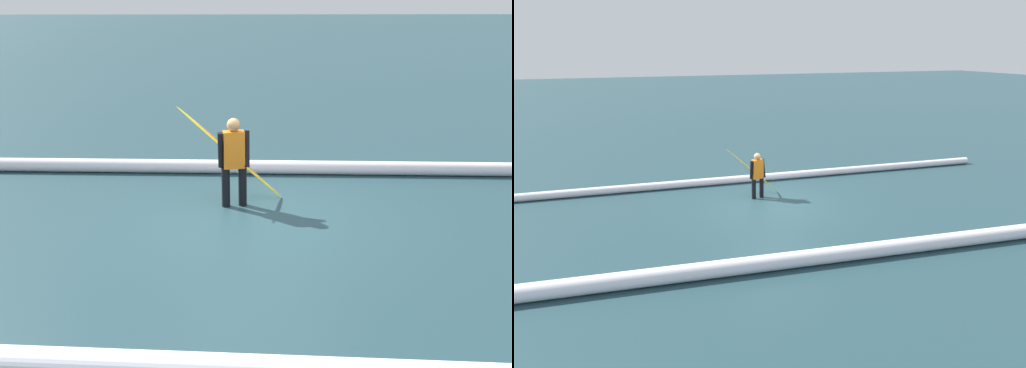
# 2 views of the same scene
# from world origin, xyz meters

# --- Properties ---
(ground_plane) EXTENTS (130.49, 130.49, 0.00)m
(ground_plane) POSITION_xyz_m (0.00, 0.00, 0.00)
(ground_plane) COLOR #223F46
(surfer) EXTENTS (0.51, 0.29, 1.49)m
(surfer) POSITION_xyz_m (0.26, -0.67, 0.83)
(surfer) COLOR black
(surfer) RESTS_ON ground_plane
(surfboard) EXTENTS (1.80, 0.35, 1.66)m
(surfboard) POSITION_xyz_m (0.31, -0.99, 0.82)
(surfboard) COLOR yellow
(surfboard) RESTS_ON ground_plane
(wave_crest_foreground) EXTENTS (24.39, 1.45, 0.27)m
(wave_crest_foreground) POSITION_xyz_m (2.83, -2.61, 0.13)
(wave_crest_foreground) COLOR white
(wave_crest_foreground) RESTS_ON ground_plane
(wave_crest_midground) EXTENTS (21.46, 2.06, 0.37)m
(wave_crest_midground) POSITION_xyz_m (-2.92, 4.44, 0.18)
(wave_crest_midground) COLOR white
(wave_crest_midground) RESTS_ON ground_plane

